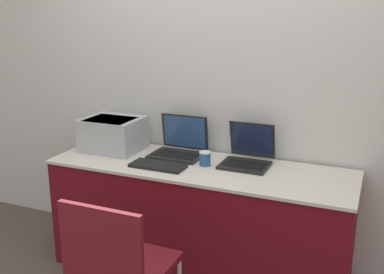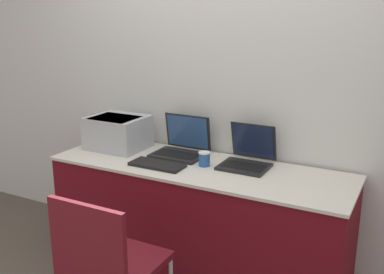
{
  "view_description": "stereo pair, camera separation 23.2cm",
  "coord_description": "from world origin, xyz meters",
  "px_view_note": "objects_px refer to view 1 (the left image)",
  "views": [
    {
      "loc": [
        1.06,
        -2.28,
        1.76
      ],
      "look_at": [
        -0.07,
        0.34,
        0.96
      ],
      "focal_mm": 42.0,
      "sensor_mm": 36.0,
      "label": 1
    },
    {
      "loc": [
        1.27,
        -2.18,
        1.76
      ],
      "look_at": [
        -0.07,
        0.34,
        0.96
      ],
      "focal_mm": 42.0,
      "sensor_mm": 36.0,
      "label": 2
    }
  ],
  "objects_px": {
    "external_keyboard": "(158,166)",
    "laptop_right": "(247,156)",
    "laptop_left": "(179,147)",
    "printer": "(113,133)",
    "chair": "(118,263)",
    "coffee_cup": "(205,159)"
  },
  "relations": [
    {
      "from": "laptop_right",
      "to": "coffee_cup",
      "type": "height_order",
      "value": "laptop_right"
    },
    {
      "from": "printer",
      "to": "external_keyboard",
      "type": "relative_size",
      "value": 1.12
    },
    {
      "from": "printer",
      "to": "laptop_right",
      "type": "height_order",
      "value": "laptop_right"
    },
    {
      "from": "printer",
      "to": "laptop_left",
      "type": "relative_size",
      "value": 1.15
    },
    {
      "from": "laptop_left",
      "to": "coffee_cup",
      "type": "relative_size",
      "value": 3.74
    },
    {
      "from": "laptop_left",
      "to": "chair",
      "type": "distance_m",
      "value": 1.08
    },
    {
      "from": "laptop_right",
      "to": "chair",
      "type": "bearing_deg",
      "value": -110.68
    },
    {
      "from": "chair",
      "to": "printer",
      "type": "bearing_deg",
      "value": 123.06
    },
    {
      "from": "chair",
      "to": "laptop_right",
      "type": "bearing_deg",
      "value": 69.32
    },
    {
      "from": "external_keyboard",
      "to": "chair",
      "type": "relative_size",
      "value": 0.41
    },
    {
      "from": "external_keyboard",
      "to": "laptop_right",
      "type": "bearing_deg",
      "value": 29.4
    },
    {
      "from": "external_keyboard",
      "to": "laptop_left",
      "type": "bearing_deg",
      "value": 86.82
    },
    {
      "from": "laptop_left",
      "to": "laptop_right",
      "type": "relative_size",
      "value": 1.07
    },
    {
      "from": "laptop_right",
      "to": "laptop_left",
      "type": "bearing_deg",
      "value": 179.25
    },
    {
      "from": "chair",
      "to": "laptop_left",
      "type": "bearing_deg",
      "value": 96.61
    },
    {
      "from": "coffee_cup",
      "to": "chair",
      "type": "relative_size",
      "value": 0.11
    },
    {
      "from": "printer",
      "to": "coffee_cup",
      "type": "xyz_separation_m",
      "value": [
        0.75,
        -0.06,
        -0.08
      ]
    },
    {
      "from": "coffee_cup",
      "to": "laptop_left",
      "type": "bearing_deg",
      "value": 149.91
    },
    {
      "from": "coffee_cup",
      "to": "external_keyboard",
      "type": "bearing_deg",
      "value": -150.6
    },
    {
      "from": "printer",
      "to": "laptop_right",
      "type": "xyz_separation_m",
      "value": [
        0.99,
        0.07,
        -0.07
      ]
    },
    {
      "from": "laptop_left",
      "to": "coffee_cup",
      "type": "xyz_separation_m",
      "value": [
        0.25,
        -0.15,
        -0.01
      ]
    },
    {
      "from": "laptop_left",
      "to": "external_keyboard",
      "type": "bearing_deg",
      "value": -93.18
    }
  ]
}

